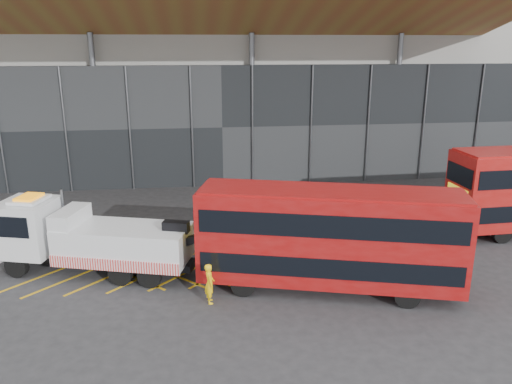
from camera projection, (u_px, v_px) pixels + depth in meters
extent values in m
plane|color=#2B2B2E|center=(196.00, 253.00, 23.20)|extent=(120.00, 120.00, 0.00)
cube|color=gold|center=(90.00, 258.00, 22.62)|extent=(7.16, 7.16, 0.01)
cube|color=gold|center=(90.00, 258.00, 22.62)|extent=(7.16, 7.16, 0.01)
cube|color=gold|center=(126.00, 256.00, 22.81)|extent=(7.16, 7.16, 0.01)
cube|color=gold|center=(126.00, 256.00, 22.81)|extent=(7.16, 7.16, 0.01)
cube|color=gold|center=(161.00, 254.00, 23.01)|extent=(7.16, 7.16, 0.01)
cube|color=gold|center=(161.00, 254.00, 23.01)|extent=(7.16, 7.16, 0.01)
cube|color=gold|center=(196.00, 253.00, 23.20)|extent=(7.16, 7.16, 0.01)
cube|color=gold|center=(196.00, 253.00, 23.20)|extent=(7.16, 7.16, 0.01)
cube|color=gold|center=(231.00, 251.00, 23.40)|extent=(7.16, 7.16, 0.01)
cube|color=gold|center=(231.00, 251.00, 23.40)|extent=(7.16, 7.16, 0.01)
cube|color=gold|center=(264.00, 249.00, 23.59)|extent=(7.16, 7.16, 0.01)
cube|color=gold|center=(264.00, 249.00, 23.59)|extent=(7.16, 7.16, 0.01)
cube|color=gold|center=(297.00, 248.00, 23.78)|extent=(7.16, 7.16, 0.01)
cube|color=gold|center=(297.00, 248.00, 23.78)|extent=(7.16, 7.16, 0.01)
cube|color=gold|center=(330.00, 246.00, 23.98)|extent=(7.16, 7.16, 0.01)
cube|color=gold|center=(330.00, 246.00, 23.98)|extent=(7.16, 7.16, 0.01)
cube|color=gold|center=(362.00, 244.00, 24.17)|extent=(7.16, 7.16, 0.01)
cube|color=gold|center=(362.00, 244.00, 24.17)|extent=(7.16, 7.16, 0.01)
cube|color=gray|center=(215.00, 48.00, 38.92)|extent=(55.00, 14.00, 18.00)
cube|color=black|center=(222.00, 127.00, 33.42)|extent=(55.00, 0.80, 8.00)
cube|color=#9D5C2D|center=(187.00, 3.00, 27.51)|extent=(40.00, 11.93, 4.07)
cylinder|color=#595B60|center=(97.00, 114.00, 31.97)|extent=(0.36, 0.36, 10.00)
cylinder|color=#595B60|center=(252.00, 111.00, 33.18)|extent=(0.36, 0.36, 10.00)
cylinder|color=#595B60|center=(396.00, 109.00, 34.40)|extent=(0.36, 0.36, 10.00)
cube|color=black|center=(98.00, 259.00, 21.06)|extent=(8.24, 3.18, 0.31)
cube|color=white|center=(29.00, 227.00, 21.14)|extent=(2.64, 2.69, 2.28)
cube|color=black|center=(5.00, 217.00, 21.19)|extent=(0.58, 1.86, 0.96)
cube|color=red|center=(9.00, 250.00, 21.63)|extent=(0.85, 2.25, 0.48)
cube|color=orange|center=(29.00, 197.00, 20.73)|extent=(1.05, 1.23, 0.11)
cube|color=white|center=(124.00, 242.00, 20.64)|extent=(5.83, 3.63, 1.40)
cube|color=red|center=(113.00, 266.00, 19.73)|extent=(5.23, 1.58, 0.48)
cube|color=white|center=(70.00, 217.00, 20.69)|extent=(1.43, 2.27, 0.61)
cube|color=black|center=(176.00, 227.00, 20.06)|extent=(1.13, 0.72, 0.44)
cube|color=black|center=(197.00, 238.00, 20.05)|extent=(1.93, 0.83, 0.95)
cylinder|color=black|center=(17.00, 266.00, 20.70)|extent=(1.01, 0.57, 0.96)
cylinder|color=black|center=(42.00, 249.00, 22.44)|extent=(1.01, 0.57, 0.96)
cylinder|color=black|center=(150.00, 276.00, 19.83)|extent=(1.01, 0.57, 0.96)
cylinder|color=black|center=(165.00, 257.00, 21.57)|extent=(1.01, 0.57, 0.96)
cylinder|color=#595B60|center=(64.00, 211.00, 21.66)|extent=(0.12, 0.12, 1.93)
cube|color=maroon|center=(329.00, 236.00, 19.15)|extent=(10.30, 4.93, 3.54)
cube|color=black|center=(328.00, 256.00, 19.39)|extent=(9.93, 4.88, 0.78)
cube|color=black|center=(330.00, 216.00, 18.91)|extent=(9.93, 4.88, 0.87)
cube|color=black|center=(202.00, 248.00, 20.07)|extent=(0.61, 1.99, 1.19)
cube|color=black|center=(201.00, 210.00, 19.61)|extent=(0.61, 1.99, 0.87)
cube|color=yellow|center=(201.00, 228.00, 19.82)|extent=(0.49, 1.59, 0.32)
cube|color=maroon|center=(331.00, 191.00, 18.63)|extent=(10.06, 4.70, 0.11)
cylinder|color=black|center=(243.00, 285.00, 19.13)|extent=(0.99, 0.52, 0.95)
cylinder|color=black|center=(251.00, 262.00, 21.06)|extent=(0.99, 0.52, 0.95)
cylinder|color=black|center=(407.00, 296.00, 18.29)|extent=(0.99, 0.52, 0.95)
cylinder|color=black|center=(400.00, 272.00, 20.21)|extent=(0.99, 0.52, 0.95)
cube|color=black|center=(456.00, 208.00, 24.67)|extent=(0.14, 2.17, 1.26)
cube|color=black|center=(460.00, 175.00, 24.19)|extent=(0.14, 2.17, 0.92)
cube|color=yellow|center=(458.00, 190.00, 24.41)|extent=(0.12, 1.73, 0.34)
cylinder|color=black|center=(502.00, 233.00, 24.25)|extent=(1.02, 0.33, 1.01)
cylinder|color=black|center=(476.00, 218.00, 26.30)|extent=(1.02, 0.33, 1.01)
imported|color=yellow|center=(210.00, 283.00, 18.56)|extent=(0.44, 0.61, 1.56)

